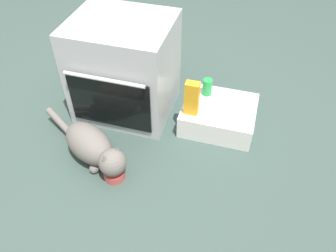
{
  "coord_description": "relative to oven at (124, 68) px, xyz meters",
  "views": [
    {
      "loc": [
        0.74,
        -1.36,
        1.68
      ],
      "look_at": [
        0.33,
        0.05,
        0.25
      ],
      "focal_mm": 36.69,
      "sensor_mm": 36.0,
      "label": 1
    }
  ],
  "objects": [
    {
      "name": "soda_can",
      "position": [
        0.56,
        0.1,
        -0.11
      ],
      "size": [
        0.07,
        0.07,
        0.12
      ],
      "primitive_type": "cylinder",
      "color": "green",
      "rests_on": "pantry_cabinet"
    },
    {
      "name": "cat",
      "position": [
        -0.01,
        -0.55,
        -0.21
      ],
      "size": [
        0.72,
        0.45,
        0.24
      ],
      "rotation": [
        0.0,
        0.0,
        -0.5
      ],
      "color": "slate",
      "rests_on": "ground"
    },
    {
      "name": "ground",
      "position": [
        0.09,
        -0.42,
        -0.34
      ],
      "size": [
        8.0,
        8.0,
        0.0
      ],
      "primitive_type": "plane",
      "color": "#384C47"
    },
    {
      "name": "oven",
      "position": [
        0.0,
        0.0,
        0.0
      ],
      "size": [
        0.65,
        0.6,
        0.68
      ],
      "color": "#B7BABF",
      "rests_on": "ground"
    },
    {
      "name": "pantry_cabinet",
      "position": [
        0.67,
        -0.0,
        -0.26
      ],
      "size": [
        0.49,
        0.41,
        0.17
      ],
      "primitive_type": "cube",
      "color": "white",
      "rests_on": "ground"
    },
    {
      "name": "food_bowl",
      "position": [
        0.16,
        -0.64,
        -0.31
      ],
      "size": [
        0.13,
        0.13,
        0.08
      ],
      "color": "#C64C47",
      "rests_on": "ground"
    },
    {
      "name": "juice_carton",
      "position": [
        0.5,
        -0.12,
        -0.05
      ],
      "size": [
        0.09,
        0.06,
        0.24
      ],
      "primitive_type": "cube",
      "color": "orange",
      "rests_on": "pantry_cabinet"
    }
  ]
}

